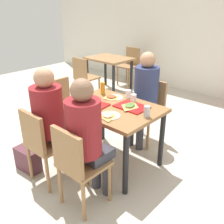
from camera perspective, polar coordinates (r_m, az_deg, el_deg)
ground_plane at (r=3.24m, az=0.00°, el=-11.21°), size 10.00×10.00×0.02m
back_wall at (r=5.48m, az=24.22°, el=17.17°), size 10.00×0.10×2.80m
main_table at (r=2.91m, az=0.00°, el=-0.56°), size 1.10×0.79×0.75m
chair_near_left at (r=2.72m, az=-15.55°, el=-6.55°), size 0.40×0.40×0.87m
chair_near_right at (r=2.34m, az=-8.01°, el=-11.33°), size 0.40×0.40×0.87m
chair_far_side at (r=3.53m, az=8.51°, el=1.30°), size 0.40×0.40×0.87m
chair_left_end at (r=3.61m, az=-11.04°, el=1.59°), size 0.40×0.40×0.87m
person_in_red at (r=2.68m, az=-13.63°, el=-0.93°), size 0.32×0.42×1.28m
person_in_brown_jacket at (r=2.28m, az=-5.67°, el=-4.82°), size 0.32×0.42×1.28m
person_far_side at (r=3.34m, az=7.40°, el=4.53°), size 0.32×0.42×1.28m
tray_red_near at (r=2.90m, az=-4.65°, el=1.72°), size 0.39×0.30×0.02m
tray_red_far at (r=2.84m, az=4.48°, el=1.21°), size 0.36×0.26×0.02m
paper_plate_center at (r=3.12m, az=0.44°, el=3.34°), size 0.22×0.22×0.01m
paper_plate_near_edge at (r=2.62m, az=-0.52°, el=-0.81°), size 0.22×0.22×0.01m
pizza_slice_a at (r=2.86m, az=-4.82°, el=1.78°), size 0.17×0.20×0.02m
pizza_slice_b at (r=2.82m, az=4.10°, el=1.48°), size 0.21×0.26×0.02m
pizza_slice_c at (r=3.11m, az=-0.16°, el=3.50°), size 0.22×0.22×0.02m
pizza_slice_d at (r=2.60m, az=-0.98°, el=-0.72°), size 0.25×0.25×0.02m
plastic_cup_a at (r=3.11m, az=3.79°, el=4.11°), size 0.07×0.07×0.10m
plastic_cup_b at (r=2.61m, az=-4.50°, el=0.15°), size 0.07×0.07×0.10m
plastic_cup_c at (r=3.18m, az=-5.16°, el=4.53°), size 0.07×0.07×0.10m
plastic_cup_d at (r=2.97m, az=4.90°, el=3.12°), size 0.07×0.07×0.10m
soda_can at (r=2.60m, az=7.94°, el=0.10°), size 0.07×0.07×0.12m
condiment_bottle at (r=3.22m, az=-2.11°, el=5.41°), size 0.06×0.06×0.16m
foil_bundle at (r=3.15m, az=-6.55°, el=4.28°), size 0.10×0.10×0.10m
handbag at (r=3.17m, az=-18.60°, el=-10.18°), size 0.33×0.19×0.28m
background_table at (r=5.50m, az=-0.67°, el=10.95°), size 0.90×0.70×0.75m
background_chair_near at (r=5.03m, az=-6.41°, el=8.25°), size 0.40×0.40×0.87m
background_chair_far at (r=6.07m, az=4.13°, el=11.03°), size 0.40×0.40×0.87m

